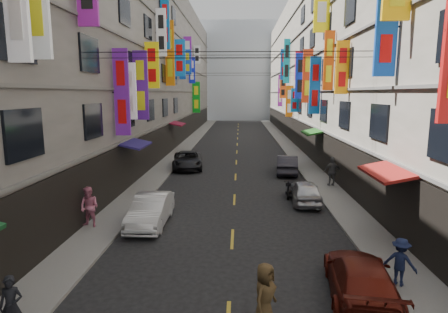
# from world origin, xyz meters

# --- Properties ---
(sidewalk_left) EXTENTS (2.00, 90.00, 0.12)m
(sidewalk_left) POSITION_xyz_m (-6.00, 42.00, 0.06)
(sidewalk_left) COLOR slate
(sidewalk_left) RESTS_ON ground
(sidewalk_right) EXTENTS (2.00, 90.00, 0.12)m
(sidewalk_right) POSITION_xyz_m (6.00, 42.00, 0.06)
(sidewalk_right) COLOR slate
(sidewalk_right) RESTS_ON ground
(building_row_left) EXTENTS (10.14, 90.00, 19.00)m
(building_row_left) POSITION_xyz_m (-11.99, 42.00, 9.49)
(building_row_left) COLOR gray
(building_row_left) RESTS_ON ground
(building_row_right) EXTENTS (10.14, 90.00, 19.00)m
(building_row_right) POSITION_xyz_m (11.99, 42.00, 9.49)
(building_row_right) COLOR #ADA191
(building_row_right) RESTS_ON ground
(haze_block) EXTENTS (18.00, 8.00, 22.00)m
(haze_block) POSITION_xyz_m (0.00, 92.00, 11.00)
(haze_block) COLOR silver
(haze_block) RESTS_ON ground
(shop_signage) EXTENTS (14.00, 55.00, 12.61)m
(shop_signage) POSITION_xyz_m (-0.13, 34.61, 9.12)
(shop_signage) COLOR #103BBD
(shop_signage) RESTS_ON ground
(street_awnings) EXTENTS (13.99, 35.20, 0.41)m
(street_awnings) POSITION_xyz_m (-1.26, 26.00, 3.00)
(street_awnings) COLOR #12461F
(street_awnings) RESTS_ON ground
(overhead_cables) EXTENTS (14.00, 38.04, 1.24)m
(overhead_cables) POSITION_xyz_m (0.00, 30.00, 8.80)
(overhead_cables) COLOR black
(overhead_cables) RESTS_ON ground
(lane_markings) EXTENTS (0.12, 80.20, 0.01)m
(lane_markings) POSITION_xyz_m (0.00, 39.00, 0.00)
(lane_markings) COLOR gold
(lane_markings) RESTS_ON ground
(scooter_far_right) EXTENTS (0.59, 1.80, 1.14)m
(scooter_far_right) POSITION_xyz_m (3.24, 24.76, 0.44)
(scooter_far_right) COLOR black
(scooter_far_right) RESTS_ON ground
(car_left_mid) EXTENTS (1.54, 4.36, 1.44)m
(car_left_mid) POSITION_xyz_m (-3.89, 19.58, 0.72)
(car_left_mid) COLOR silver
(car_left_mid) RESTS_ON ground
(car_left_far) EXTENTS (2.95, 5.33, 1.41)m
(car_left_far) POSITION_xyz_m (-4.00, 33.00, 0.71)
(car_left_far) COLOR black
(car_left_far) RESTS_ON ground
(car_right_near) EXTENTS (2.49, 4.82, 1.34)m
(car_right_near) POSITION_xyz_m (3.93, 13.37, 0.67)
(car_right_near) COLOR #5C180F
(car_right_near) RESTS_ON ground
(car_right_mid) EXTENTS (1.66, 3.92, 1.32)m
(car_right_mid) POSITION_xyz_m (4.00, 23.47, 0.66)
(car_right_mid) COLOR #BDBDC2
(car_right_mid) RESTS_ON ground
(car_right_far) EXTENTS (2.03, 4.52, 1.44)m
(car_right_far) POSITION_xyz_m (3.98, 31.32, 0.72)
(car_right_far) COLOR #28262E
(car_right_far) RESTS_ON ground
(pedestrian_lnear) EXTENTS (0.64, 0.60, 1.57)m
(pedestrian_lnear) POSITION_xyz_m (-5.40, 11.15, 0.91)
(pedestrian_lnear) COLOR black
(pedestrian_lnear) RESTS_ON sidewalk_left
(pedestrian_lfar) EXTENTS (1.04, 0.83, 1.87)m
(pedestrian_lfar) POSITION_xyz_m (-6.52, 18.87, 1.05)
(pedestrian_lfar) COLOR #D4708E
(pedestrian_lfar) RESTS_ON sidewalk_left
(pedestrian_rnear) EXTENTS (1.12, 0.99, 1.55)m
(pedestrian_rnear) POSITION_xyz_m (5.40, 14.12, 0.89)
(pedestrian_rnear) COLOR #161D3C
(pedestrian_rnear) RESTS_ON sidewalk_right
(pedestrian_rfar) EXTENTS (1.17, 0.74, 1.91)m
(pedestrian_rfar) POSITION_xyz_m (6.38, 27.11, 1.08)
(pedestrian_rfar) COLOR #505052
(pedestrian_rfar) RESTS_ON sidewalk_right
(pedestrian_crossing) EXTENTS (0.97, 1.06, 1.80)m
(pedestrian_crossing) POSITION_xyz_m (0.97, 11.90, 0.90)
(pedestrian_crossing) COLOR #4A361D
(pedestrian_crossing) RESTS_ON ground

